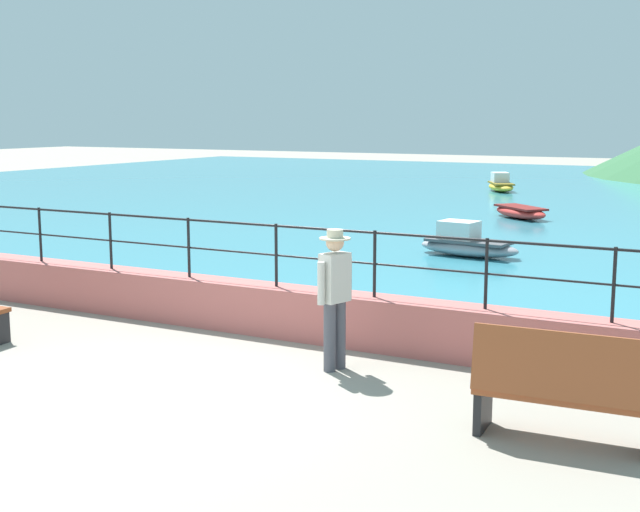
{
  "coord_description": "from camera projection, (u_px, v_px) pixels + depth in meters",
  "views": [
    {
      "loc": [
        6.18,
        -7.03,
        3.09
      ],
      "look_at": [
        0.44,
        3.7,
        1.1
      ],
      "focal_mm": 47.92,
      "sensor_mm": 36.0,
      "label": 1
    }
  ],
  "objects": [
    {
      "name": "bench_far",
      "position": [
        564.0,
        388.0,
        8.04
      ],
      "size": [
        1.73,
        0.65,
        1.13
      ],
      "color": "#9E4C28",
      "rests_on": "ground"
    },
    {
      "name": "boat_1",
      "position": [
        501.0,
        185.0,
        35.07
      ],
      "size": [
        1.87,
        2.45,
        0.76
      ],
      "color": "gold",
      "rests_on": "lake_water"
    },
    {
      "name": "boat_0",
      "position": [
        520.0,
        212.0,
        25.73
      ],
      "size": [
        2.3,
        2.22,
        0.36
      ],
      "color": "red",
      "rests_on": "lake_water"
    },
    {
      "name": "ground_plane",
      "position": [
        129.0,
        398.0,
        9.5
      ],
      "size": [
        120.0,
        120.0,
        0.0
      ],
      "primitive_type": "plane",
      "color": "gray"
    },
    {
      "name": "promenade_wall",
      "position": [
        277.0,
        310.0,
        12.23
      ],
      "size": [
        20.0,
        0.56,
        0.7
      ],
      "primitive_type": "cube",
      "color": "#BC605B",
      "rests_on": "ground"
    },
    {
      "name": "lake_water",
      "position": [
        588.0,
        199.0,
        31.97
      ],
      "size": [
        64.0,
        44.32,
        0.06
      ],
      "primitive_type": "cube",
      "color": "teal",
      "rests_on": "ground"
    },
    {
      "name": "person_walking",
      "position": [
        335.0,
        292.0,
        10.4
      ],
      "size": [
        0.38,
        0.55,
        1.75
      ],
      "color": "#4C4C56",
      "rests_on": "ground"
    },
    {
      "name": "boat_4",
      "position": [
        467.0,
        244.0,
        18.77
      ],
      "size": [
        2.39,
        1.18,
        0.76
      ],
      "color": "gray",
      "rests_on": "lake_water"
    },
    {
      "name": "railing",
      "position": [
        276.0,
        244.0,
        12.07
      ],
      "size": [
        18.44,
        0.04,
        0.9
      ],
      "color": "black",
      "rests_on": "promenade_wall"
    }
  ]
}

